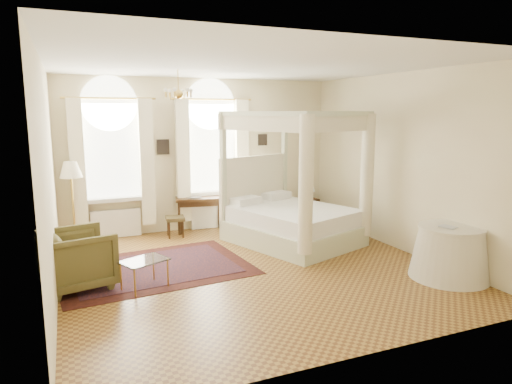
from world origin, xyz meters
TOP-DOWN VIEW (x-y plane):
  - ground at (0.00, 0.00)m, footprint 6.00×6.00m
  - room_walls at (0.00, 0.00)m, footprint 6.00×6.00m
  - window_left at (-1.90, 2.87)m, footprint 1.62×0.27m
  - window_right at (0.20, 2.87)m, footprint 1.62×0.27m
  - chandelier at (-0.90, 1.20)m, footprint 0.51×0.45m
  - wall_pictures at (0.09, 2.97)m, footprint 2.54×0.03m
  - canopy_bed at (1.32, 1.13)m, footprint 2.62×2.88m
  - nightstand at (2.57, 2.70)m, footprint 0.41×0.37m
  - nightstand_lamp at (2.57, 2.71)m, footprint 0.26×0.26m
  - writing_desk at (-0.16, 2.70)m, footprint 1.11×0.73m
  - laptop at (-0.30, 2.63)m, footprint 0.35×0.25m
  - stool at (-0.75, 2.47)m, footprint 0.42×0.42m
  - armchair at (-2.70, 0.24)m, footprint 1.15×1.13m
  - coffee_table at (-1.81, -0.18)m, footprint 0.78×0.68m
  - floor_lamp at (-2.70, 2.65)m, footprint 0.42×0.42m
  - oriental_rug at (-1.52, 0.65)m, footprint 3.25×2.47m
  - side_table at (2.70, -1.56)m, footprint 1.22×1.22m
  - book at (2.50, -1.61)m, footprint 0.23×0.27m

SIDE VIEW (x-z plane):
  - ground at x=0.00m, z-range 0.00..0.00m
  - oriental_rug at x=-1.52m, z-range 0.00..0.01m
  - nightstand at x=2.57m, z-range 0.00..0.53m
  - stool at x=-0.75m, z-range 0.14..0.57m
  - coffee_table at x=-1.81m, z-range 0.18..0.62m
  - side_table at x=2.70m, z-range -0.01..0.82m
  - armchair at x=-2.70m, z-range 0.00..0.89m
  - canopy_bed at x=1.32m, z-range -0.71..1.89m
  - writing_desk at x=-0.16m, z-range 0.27..1.04m
  - laptop at x=-0.30m, z-range 0.77..0.79m
  - nightstand_lamp at x=2.57m, z-range 0.59..0.97m
  - book at x=2.50m, z-range 0.83..0.85m
  - floor_lamp at x=-2.70m, z-range 0.58..2.23m
  - window_left at x=-1.90m, z-range -0.16..3.13m
  - window_right at x=0.20m, z-range -0.16..3.13m
  - wall_pictures at x=0.09m, z-range 1.70..2.09m
  - room_walls at x=0.00m, z-range -1.02..4.98m
  - chandelier at x=-0.90m, z-range 2.66..3.16m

